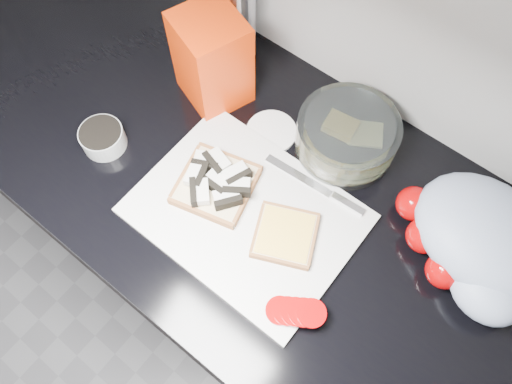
{
  "coord_description": "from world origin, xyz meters",
  "views": [
    {
      "loc": [
        0.24,
        0.85,
        1.76
      ],
      "look_at": [
        -0.01,
        1.16,
        0.95
      ],
      "focal_mm": 35.0,
      "sensor_mm": 36.0,
      "label": 1
    }
  ],
  "objects_px": {
    "cutting_board": "(246,214)",
    "steel_canister": "(236,21)",
    "glass_bowl": "(346,136)",
    "bread_bag": "(212,60)"
  },
  "relations": [
    {
      "from": "cutting_board",
      "to": "steel_canister",
      "type": "height_order",
      "value": "steel_canister"
    },
    {
      "from": "glass_bowl",
      "to": "steel_canister",
      "type": "distance_m",
      "value": 0.33
    },
    {
      "from": "cutting_board",
      "to": "bread_bag",
      "type": "relative_size",
      "value": 2.01
    },
    {
      "from": "glass_bowl",
      "to": "steel_canister",
      "type": "height_order",
      "value": "steel_canister"
    },
    {
      "from": "cutting_board",
      "to": "steel_canister",
      "type": "xyz_separation_m",
      "value": [
        -0.26,
        0.29,
        0.09
      ]
    },
    {
      "from": "cutting_board",
      "to": "bread_bag",
      "type": "xyz_separation_m",
      "value": [
        -0.23,
        0.18,
        0.09
      ]
    },
    {
      "from": "cutting_board",
      "to": "glass_bowl",
      "type": "xyz_separation_m",
      "value": [
        0.06,
        0.24,
        0.03
      ]
    },
    {
      "from": "cutting_board",
      "to": "glass_bowl",
      "type": "bearing_deg",
      "value": 75.73
    },
    {
      "from": "glass_bowl",
      "to": "bread_bag",
      "type": "relative_size",
      "value": 0.99
    },
    {
      "from": "bread_bag",
      "to": "glass_bowl",
      "type": "bearing_deg",
      "value": 29.55
    }
  ]
}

